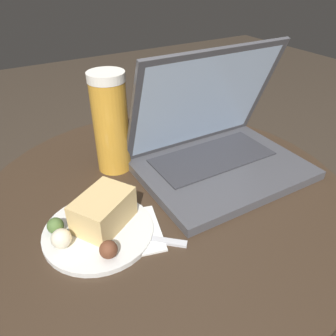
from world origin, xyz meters
name	(u,v)px	position (x,y,z in m)	size (l,w,h in m)	color
table	(166,242)	(0.00, 0.00, 0.39)	(0.71, 0.71, 0.54)	#515156
napkin	(113,236)	(-0.14, -0.07, 0.54)	(0.18, 0.14, 0.00)	white
laptop	(216,146)	(0.13, 0.02, 0.59)	(0.33, 0.25, 0.25)	#47474C
beer_glass	(111,123)	(-0.05, 0.12, 0.64)	(0.07, 0.07, 0.20)	gold
snack_plate	(99,221)	(-0.15, -0.04, 0.56)	(0.18, 0.18, 0.06)	silver
fork	(121,235)	(-0.13, -0.07, 0.54)	(0.15, 0.14, 0.00)	silver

